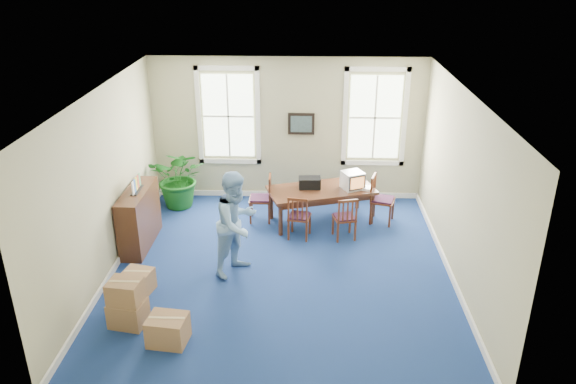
{
  "coord_description": "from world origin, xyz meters",
  "views": [
    {
      "loc": [
        0.42,
        -8.65,
        5.28
      ],
      "look_at": [
        0.1,
        0.6,
        1.25
      ],
      "focal_mm": 35.0,
      "sensor_mm": 36.0,
      "label": 1
    }
  ],
  "objects_px": {
    "credenza": "(139,217)",
    "cardboard_boxes": "(142,298)",
    "potted_plant": "(180,177)",
    "chair_near_left": "(299,216)",
    "conference_table": "(321,205)",
    "man": "(237,223)",
    "crt_tv": "(353,180)"
  },
  "relations": [
    {
      "from": "chair_near_left",
      "to": "man",
      "type": "bearing_deg",
      "value": 61.16
    },
    {
      "from": "potted_plant",
      "to": "man",
      "type": "bearing_deg",
      "value": -59.6
    },
    {
      "from": "conference_table",
      "to": "credenza",
      "type": "distance_m",
      "value": 3.68
    },
    {
      "from": "man",
      "to": "credenza",
      "type": "xyz_separation_m",
      "value": [
        -1.99,
        0.9,
        -0.36
      ]
    },
    {
      "from": "conference_table",
      "to": "crt_tv",
      "type": "distance_m",
      "value": 0.84
    },
    {
      "from": "man",
      "to": "credenza",
      "type": "relative_size",
      "value": 1.28
    },
    {
      "from": "crt_tv",
      "to": "chair_near_left",
      "type": "relative_size",
      "value": 0.47
    },
    {
      "from": "potted_plant",
      "to": "crt_tv",
      "type": "bearing_deg",
      "value": -9.09
    },
    {
      "from": "conference_table",
      "to": "credenza",
      "type": "xyz_separation_m",
      "value": [
        -3.49,
        -1.13,
        0.21
      ]
    },
    {
      "from": "man",
      "to": "cardboard_boxes",
      "type": "relative_size",
      "value": 1.34
    },
    {
      "from": "potted_plant",
      "to": "cardboard_boxes",
      "type": "bearing_deg",
      "value": -86.17
    },
    {
      "from": "credenza",
      "to": "cardboard_boxes",
      "type": "relative_size",
      "value": 1.05
    },
    {
      "from": "potted_plant",
      "to": "cardboard_boxes",
      "type": "xyz_separation_m",
      "value": [
        0.28,
        -4.19,
        -0.28
      ]
    },
    {
      "from": "cardboard_boxes",
      "to": "man",
      "type": "bearing_deg",
      "value": 49.46
    },
    {
      "from": "chair_near_left",
      "to": "cardboard_boxes",
      "type": "bearing_deg",
      "value": 60.42
    },
    {
      "from": "conference_table",
      "to": "cardboard_boxes",
      "type": "distance_m",
      "value": 4.51
    },
    {
      "from": "conference_table",
      "to": "potted_plant",
      "type": "bearing_deg",
      "value": 150.76
    },
    {
      "from": "crt_tv",
      "to": "credenza",
      "type": "xyz_separation_m",
      "value": [
        -4.13,
        -1.18,
        -0.34
      ]
    },
    {
      "from": "cardboard_boxes",
      "to": "chair_near_left",
      "type": "bearing_deg",
      "value": 50.09
    },
    {
      "from": "crt_tv",
      "to": "potted_plant",
      "type": "height_order",
      "value": "potted_plant"
    },
    {
      "from": "credenza",
      "to": "potted_plant",
      "type": "xyz_separation_m",
      "value": [
        0.42,
        1.77,
        0.1
      ]
    },
    {
      "from": "potted_plant",
      "to": "chair_near_left",
      "type": "bearing_deg",
      "value": -27.6
    },
    {
      "from": "credenza",
      "to": "cardboard_boxes",
      "type": "distance_m",
      "value": 2.52
    },
    {
      "from": "chair_near_left",
      "to": "credenza",
      "type": "height_order",
      "value": "credenza"
    },
    {
      "from": "chair_near_left",
      "to": "cardboard_boxes",
      "type": "xyz_separation_m",
      "value": [
        -2.35,
        -2.81,
        -0.06
      ]
    },
    {
      "from": "conference_table",
      "to": "cardboard_boxes",
      "type": "relative_size",
      "value": 1.54
    },
    {
      "from": "crt_tv",
      "to": "credenza",
      "type": "distance_m",
      "value": 4.31
    },
    {
      "from": "conference_table",
      "to": "man",
      "type": "distance_m",
      "value": 2.59
    },
    {
      "from": "crt_tv",
      "to": "cardboard_boxes",
      "type": "bearing_deg",
      "value": -158.57
    },
    {
      "from": "crt_tv",
      "to": "conference_table",
      "type": "bearing_deg",
      "value": 159.47
    },
    {
      "from": "potted_plant",
      "to": "credenza",
      "type": "bearing_deg",
      "value": -103.32
    },
    {
      "from": "chair_near_left",
      "to": "potted_plant",
      "type": "xyz_separation_m",
      "value": [
        -2.63,
        1.38,
        0.22
      ]
    }
  ]
}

